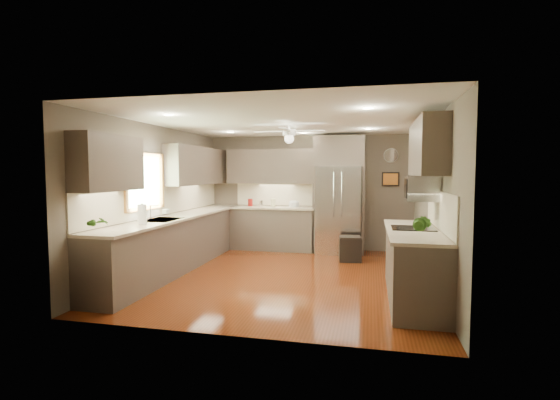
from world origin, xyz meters
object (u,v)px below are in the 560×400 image
at_px(canister_a, 250,203).
at_px(soap_bottle, 167,211).
at_px(bowl, 294,206).
at_px(paper_towel, 142,215).
at_px(stool, 350,249).
at_px(microwave, 421,188).
at_px(potted_plant_right, 423,224).
at_px(canister_c, 273,203).
at_px(potted_plant_left, 99,222).
at_px(canister_b, 261,203).
at_px(refrigerator, 339,196).

relative_size(canister_a, soap_bottle, 0.96).
height_order(bowl, paper_towel, paper_towel).
bearing_deg(stool, bowl, 146.11).
distance_m(microwave, paper_towel, 4.01).
bearing_deg(paper_towel, canister_a, 78.97).
height_order(potted_plant_right, microwave, microwave).
xyz_separation_m(potted_plant_right, bowl, (-2.20, 3.87, -0.15)).
relative_size(canister_c, potted_plant_left, 0.60).
height_order(canister_b, stool, canister_b).
bearing_deg(canister_c, paper_towel, -109.89).
xyz_separation_m(microwave, stool, (-1.05, 1.93, -1.24)).
relative_size(potted_plant_left, bowl, 1.22).
distance_m(refrigerator, stool, 1.26).
bearing_deg(paper_towel, potted_plant_right, -8.39).
relative_size(soap_bottle, stool, 0.36).
xyz_separation_m(potted_plant_left, microwave, (3.97, 1.47, 0.40)).
height_order(stool, paper_towel, paper_towel).
height_order(potted_plant_left, stool, potted_plant_left).
bearing_deg(microwave, canister_c, 135.14).
relative_size(microwave, paper_towel, 1.71).
distance_m(canister_a, potted_plant_right, 5.04).
bearing_deg(stool, refrigerator, 109.68).
height_order(soap_bottle, stool, soap_bottle).
xyz_separation_m(canister_a, stool, (2.26, -0.87, -0.78)).
xyz_separation_m(canister_a, potted_plant_left, (-0.67, -4.27, 0.06)).
bearing_deg(canister_c, stool, -25.60).
xyz_separation_m(canister_c, stool, (1.72, -0.82, -0.79)).
relative_size(potted_plant_right, paper_towel, 1.11).
height_order(canister_b, paper_towel, paper_towel).
bearing_deg(refrigerator, canister_a, 177.21).
xyz_separation_m(canister_c, microwave, (2.77, -2.75, 0.45)).
distance_m(potted_plant_right, bowl, 4.45).
bearing_deg(canister_c, microwave, -44.86).
relative_size(canister_b, refrigerator, 0.05).
relative_size(canister_b, stool, 0.27).
bearing_deg(canister_a, refrigerator, -2.79).
xyz_separation_m(canister_b, paper_towel, (-0.91, -3.32, 0.07)).
bearing_deg(canister_a, potted_plant_left, -98.90).
xyz_separation_m(canister_a, potted_plant_right, (3.20, -3.89, 0.10)).
distance_m(canister_c, bowl, 0.46).
relative_size(refrigerator, paper_towel, 7.62).
bearing_deg(stool, canister_b, 156.58).
height_order(potted_plant_right, refrigerator, refrigerator).
height_order(microwave, stool, microwave).
bearing_deg(potted_plant_right, canister_b, 127.13).
height_order(canister_b, soap_bottle, soap_bottle).
bearing_deg(potted_plant_left, paper_towel, 88.72).
height_order(soap_bottle, microwave, microwave).
bearing_deg(paper_towel, bowl, 63.54).
height_order(canister_c, paper_towel, paper_towel).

